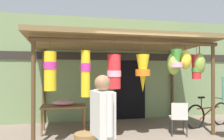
% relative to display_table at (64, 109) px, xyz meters
% --- Properties ---
extents(ground_plane, '(30.00, 30.00, 0.00)m').
position_rel_display_table_xyz_m(ground_plane, '(1.93, -1.11, -0.62)').
color(ground_plane, '#756656').
extents(shop_facade, '(12.92, 0.29, 3.43)m').
position_rel_display_table_xyz_m(shop_facade, '(1.93, 1.26, 1.09)').
color(shop_facade, '#7A9360').
rests_on(shop_facade, ground_plane).
extents(market_stall_canopy, '(4.87, 2.63, 2.57)m').
position_rel_display_table_xyz_m(market_stall_canopy, '(1.62, -0.26, 1.59)').
color(market_stall_canopy, brown).
rests_on(market_stall_canopy, ground_plane).
extents(display_table, '(1.17, 0.64, 0.71)m').
position_rel_display_table_xyz_m(display_table, '(0.00, 0.00, 0.00)').
color(display_table, brown).
rests_on(display_table, ground_plane).
extents(flower_heap_on_table, '(0.57, 0.40, 0.14)m').
position_rel_display_table_xyz_m(flower_heap_on_table, '(-0.01, 0.04, 0.16)').
color(flower_heap_on_table, pink).
rests_on(flower_heap_on_table, display_table).
extents(folding_chair, '(0.50, 0.50, 0.84)m').
position_rel_display_table_xyz_m(folding_chair, '(2.85, -0.94, -0.12)').
color(folding_chair, beige).
rests_on(folding_chair, ground_plane).
extents(wicker_basket_by_table, '(0.49, 0.49, 0.26)m').
position_rel_display_table_xyz_m(wicker_basket_by_table, '(1.01, -0.53, -0.49)').
color(wicker_basket_by_table, brown).
rests_on(wicker_basket_by_table, ground_plane).
extents(wicker_basket_spare, '(0.54, 0.54, 0.20)m').
position_rel_display_table_xyz_m(wicker_basket_spare, '(0.51, -0.94, -0.52)').
color(wicker_basket_spare, olive).
rests_on(wicker_basket_spare, ground_plane).
extents(parked_bicycle, '(1.72, 0.52, 0.92)m').
position_rel_display_table_xyz_m(parked_bicycle, '(4.17, -0.32, -0.28)').
color(parked_bicycle, black).
rests_on(parked_bicycle, ground_plane).
extents(vendor_in_orange, '(0.29, 0.58, 1.58)m').
position_rel_display_table_xyz_m(vendor_in_orange, '(0.54, -3.06, 0.30)').
color(vendor_in_orange, '#4C8E7A').
rests_on(vendor_in_orange, ground_plane).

